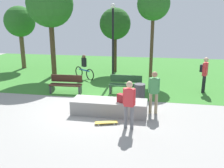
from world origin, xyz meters
TOP-DOWN VIEW (x-y plane):
  - ground_plane at (0.00, 0.00)m, footprint 28.00×28.00m
  - grass_lawn at (0.00, 7.58)m, footprint 26.60×12.84m
  - concrete_ledge at (0.83, -0.55)m, footprint 2.94×0.95m
  - backpack_on_ledge at (1.31, -0.67)m, footprint 0.34×0.33m
  - skater_performing_trick at (1.73, -1.74)m, footprint 0.43×0.23m
  - skater_watching at (2.52, -0.23)m, footprint 0.43×0.22m
  - skateboard_by_ledge at (0.90, -1.55)m, footprint 0.82×0.43m
  - park_bench_by_oak at (-1.82, 1.70)m, footprint 1.62×0.54m
  - park_bench_far_left at (1.12, 2.17)m, footprint 1.62×0.53m
  - tree_leaning_ash at (-0.25, 7.12)m, footprint 2.09×2.09m
  - tree_young_birch at (-3.99, 5.25)m, footprint 2.87×2.87m
  - tree_broad_elm at (2.27, 5.69)m, footprint 1.93×1.93m
  - tree_slender_maple at (-7.26, 7.15)m, footprint 2.19×2.19m
  - lamp_post at (0.01, 4.83)m, footprint 0.28×0.28m
  - trash_bin at (1.90, 1.02)m, footprint 0.49×0.49m
  - pedestrian_with_backpack at (4.97, 3.09)m, footprint 0.43×0.42m
  - cyclist_on_bicycle at (-1.81, 4.83)m, footprint 1.53×1.09m

SIDE VIEW (x-z plane):
  - ground_plane at x=0.00m, z-range 0.00..0.00m
  - grass_lawn at x=0.00m, z-range 0.00..0.01m
  - skateboard_by_ledge at x=0.90m, z-range 0.02..0.10m
  - concrete_ledge at x=0.83m, z-range 0.00..0.55m
  - trash_bin at x=1.90m, z-range 0.00..0.84m
  - park_bench_by_oak at x=-1.82m, z-range 0.03..0.94m
  - park_bench_far_left at x=1.12m, z-range 0.03..0.94m
  - cyclist_on_bicycle at x=-1.81m, z-range -0.13..1.39m
  - backpack_on_ledge at x=1.31m, z-range 0.55..0.87m
  - skater_performing_trick at x=1.73m, z-range 0.14..1.81m
  - skater_watching at x=2.52m, z-range 0.14..1.84m
  - pedestrian_with_backpack at x=4.97m, z-range 0.19..1.98m
  - lamp_post at x=0.01m, z-range 0.46..4.93m
  - tree_leaning_ash at x=-0.25m, z-range 1.09..5.43m
  - tree_slender_maple at x=-7.26m, z-range 1.12..5.64m
  - tree_broad_elm at x=2.27m, z-range 1.70..7.14m
  - tree_young_birch at x=-3.99m, z-range 1.50..7.45m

